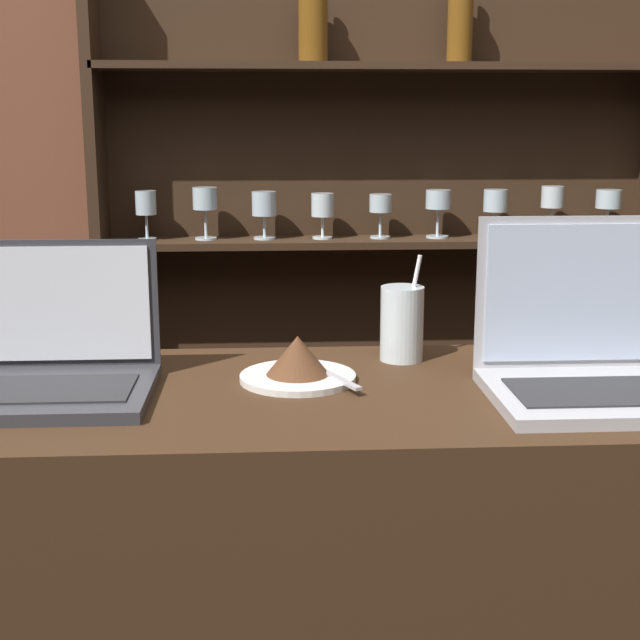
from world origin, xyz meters
TOP-DOWN VIEW (x-y plane):
  - back_wall at (0.00, 1.59)m, footprint 7.00×0.06m
  - back_shelf at (0.14, 1.51)m, footprint 1.59×0.18m
  - laptop_near at (-0.51, 0.26)m, footprint 0.33×0.24m
  - laptop_far at (0.31, 0.21)m, footprint 0.35×0.25m
  - cake_plate at (-0.13, 0.30)m, footprint 0.18×0.18m
  - water_glass at (0.05, 0.41)m, footprint 0.07×0.07m

SIDE VIEW (x-z plane):
  - back_shelf at x=0.14m, z-range 0.04..1.94m
  - cake_plate at x=-0.13m, z-range 0.98..1.05m
  - laptop_near at x=-0.51m, z-range 0.93..1.14m
  - laptop_far at x=0.31m, z-range 0.92..1.17m
  - water_glass at x=0.05m, z-range 0.97..1.14m
  - back_wall at x=0.00m, z-range 0.00..2.70m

